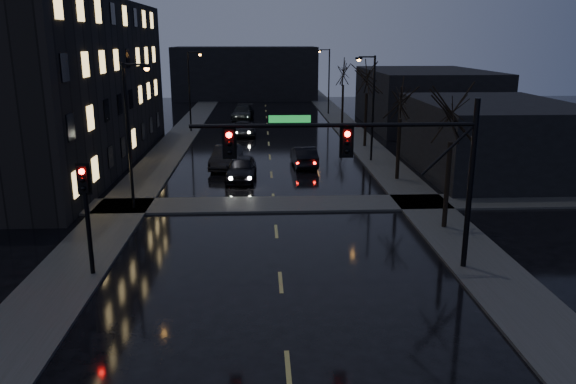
{
  "coord_description": "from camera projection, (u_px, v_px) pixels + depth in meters",
  "views": [
    {
      "loc": [
        -0.69,
        -12.19,
        9.18
      ],
      "look_at": [
        0.37,
        9.66,
        3.2
      ],
      "focal_mm": 35.0,
      "sensor_mm": 36.0,
      "label": 1
    }
  ],
  "objects": [
    {
      "name": "lead_car",
      "position": [
        304.0,
        156.0,
        41.68
      ],
      "size": [
        1.88,
        4.68,
        1.51
      ],
      "primitive_type": "imported",
      "rotation": [
        0.0,
        0.0,
        3.2
      ],
      "color": "black",
      "rests_on": "ground"
    },
    {
      "name": "streetlight_r_far",
      "position": [
        327.0,
        76.0,
        69.17
      ],
      "size": [
        1.53,
        0.28,
        8.0
      ],
      "color": "black",
      "rests_on": "ground"
    },
    {
      "name": "signal_mast",
      "position": [
        378.0,
        154.0,
        21.76
      ],
      "size": [
        11.11,
        0.41,
        7.0
      ],
      "color": "black",
      "rests_on": "ground"
    },
    {
      "name": "oncoming_car_c",
      "position": [
        243.0,
        129.0,
        54.87
      ],
      "size": [
        2.6,
        5.06,
        1.37
      ],
      "primitive_type": "imported",
      "rotation": [
        0.0,
        0.0,
        0.07
      ],
      "color": "black",
      "rests_on": "ground"
    },
    {
      "name": "streetlight_l_far",
      "position": [
        191.0,
        85.0,
        55.94
      ],
      "size": [
        1.53,
        0.28,
        8.0
      ],
      "color": "black",
      "rests_on": "ground"
    },
    {
      "name": "tree_mid_b",
      "position": [
        367.0,
        70.0,
        47.53
      ],
      "size": [
        3.74,
        3.74,
        8.59
      ],
      "color": "black",
      "rests_on": "ground"
    },
    {
      "name": "oncoming_car_d",
      "position": [
        243.0,
        112.0,
        66.05
      ],
      "size": [
        2.78,
        5.79,
        1.63
      ],
      "primitive_type": "imported",
      "rotation": [
        0.0,
        0.0,
        -0.09
      ],
      "color": "black",
      "rests_on": "ground"
    },
    {
      "name": "tree_far",
      "position": [
        343.0,
        68.0,
        61.16
      ],
      "size": [
        3.43,
        3.43,
        7.88
      ],
      "color": "black",
      "rests_on": "ground"
    },
    {
      "name": "oncoming_car_a",
      "position": [
        241.0,
        168.0,
        37.62
      ],
      "size": [
        2.16,
        4.81,
        1.6
      ],
      "primitive_type": "imported",
      "rotation": [
        0.0,
        0.0,
        -0.06
      ],
      "color": "black",
      "rests_on": "ground"
    },
    {
      "name": "tree_mid_a",
      "position": [
        401.0,
        93.0,
        36.18
      ],
      "size": [
        3.3,
        3.3,
        7.58
      ],
      "color": "black",
      "rests_on": "ground"
    },
    {
      "name": "far_block",
      "position": [
        246.0,
        73.0,
        88.15
      ],
      "size": [
        22.0,
        10.0,
        8.0
      ],
      "primitive_type": "cube",
      "color": "black",
      "rests_on": "ground"
    },
    {
      "name": "streetlight_l_near",
      "position": [
        132.0,
        124.0,
        29.92
      ],
      "size": [
        1.53,
        0.28,
        8.0
      ],
      "color": "black",
      "rests_on": "ground"
    },
    {
      "name": "signal_pole_left",
      "position": [
        86.0,
        204.0,
        21.72
      ],
      "size": [
        0.35,
        0.41,
        4.53
      ],
      "color": "black",
      "rests_on": "ground"
    },
    {
      "name": "sidewalk_left",
      "position": [
        169.0,
        150.0,
        47.5
      ],
      "size": [
        3.0,
        140.0,
        0.12
      ],
      "primitive_type": "cube",
      "color": "#2D2D2B",
      "rests_on": "ground"
    },
    {
      "name": "sidewalk_cross",
      "position": [
        274.0,
        204.0,
        32.01
      ],
      "size": [
        40.0,
        3.0,
        0.12
      ],
      "primitive_type": "cube",
      "color": "#2D2D2B",
      "rests_on": "ground"
    },
    {
      "name": "streetlight_r_mid",
      "position": [
        370.0,
        100.0,
        42.2
      ],
      "size": [
        1.53,
        0.28,
        8.0
      ],
      "color": "black",
      "rests_on": "ground"
    },
    {
      "name": "commercial_right_near",
      "position": [
        492.0,
        138.0,
        39.32
      ],
      "size": [
        10.0,
        14.0,
        5.0
      ],
      "primitive_type": "cube",
      "color": "black",
      "rests_on": "ground"
    },
    {
      "name": "oncoming_car_b",
      "position": [
        226.0,
        157.0,
        41.11
      ],
      "size": [
        2.36,
        5.11,
        1.62
      ],
      "primitive_type": "imported",
      "rotation": [
        0.0,
        0.0,
        -0.13
      ],
      "color": "black",
      "rests_on": "ground"
    },
    {
      "name": "apartment_block",
      "position": [
        43.0,
        84.0,
        40.74
      ],
      "size": [
        12.0,
        30.0,
        12.0
      ],
      "primitive_type": "cube",
      "color": "black",
      "rests_on": "ground"
    },
    {
      "name": "commercial_right_far",
      "position": [
        425.0,
        98.0,
        60.45
      ],
      "size": [
        12.0,
        18.0,
        6.0
      ],
      "primitive_type": "cube",
      "color": "black",
      "rests_on": "ground"
    },
    {
      "name": "tree_near",
      "position": [
        453.0,
        104.0,
        26.44
      ],
      "size": [
        3.52,
        3.52,
        8.08
      ],
      "color": "black",
      "rests_on": "ground"
    },
    {
      "name": "sidewalk_right",
      "position": [
        368.0,
        148.0,
        48.3
      ],
      "size": [
        3.0,
        140.0,
        0.12
      ],
      "primitive_type": "cube",
      "color": "#2D2D2B",
      "rests_on": "ground"
    }
  ]
}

